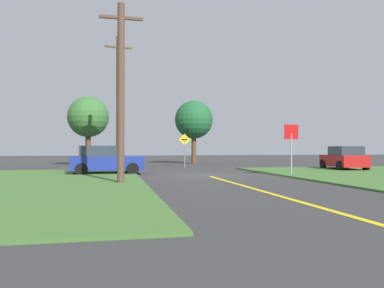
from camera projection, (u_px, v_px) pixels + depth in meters
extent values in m
plane|color=#353535|center=(206.00, 175.00, 20.81)|extent=(120.00, 120.00, 0.00)
cube|color=yellow|center=(263.00, 191.00, 12.98)|extent=(0.20, 14.00, 0.01)
cylinder|color=#9EA0A8|center=(291.00, 154.00, 20.56)|extent=(0.07, 0.07, 2.29)
cube|color=red|center=(291.00, 132.00, 20.57)|extent=(0.79, 0.07, 0.79)
cube|color=navy|center=(107.00, 163.00, 21.60)|extent=(4.03, 1.98, 0.76)
cube|color=#2D3842|center=(100.00, 151.00, 21.51)|extent=(2.23, 1.72, 0.60)
cylinder|color=black|center=(130.00, 167.00, 22.81)|extent=(0.68, 0.23, 0.68)
cylinder|color=black|center=(133.00, 169.00, 20.99)|extent=(0.68, 0.23, 0.68)
cylinder|color=black|center=(83.00, 168.00, 22.19)|extent=(0.68, 0.23, 0.68)
cylinder|color=black|center=(82.00, 170.00, 20.38)|extent=(0.68, 0.23, 0.68)
cube|color=red|center=(343.00, 161.00, 25.91)|extent=(2.32, 4.11, 0.76)
cube|color=#2D3842|center=(346.00, 151.00, 25.58)|extent=(1.86, 2.35, 0.60)
cylinder|color=black|center=(323.00, 164.00, 27.18)|extent=(0.32, 0.70, 0.68)
cylinder|color=black|center=(347.00, 164.00, 27.29)|extent=(0.32, 0.70, 0.68)
cylinder|color=black|center=(340.00, 166.00, 24.53)|extent=(0.32, 0.70, 0.68)
cylinder|color=black|center=(366.00, 166.00, 24.64)|extent=(0.32, 0.70, 0.68)
cylinder|color=brown|center=(121.00, 94.00, 15.66)|extent=(0.29, 0.29, 7.47)
cube|color=brown|center=(121.00, 18.00, 15.70)|extent=(1.80, 0.14, 0.12)
cylinder|color=brown|center=(118.00, 103.00, 25.47)|extent=(0.29, 0.29, 9.00)
cube|color=brown|center=(118.00, 47.00, 25.51)|extent=(1.80, 0.37, 0.12)
cylinder|color=slate|center=(185.00, 153.00, 29.58)|extent=(0.08, 0.08, 2.16)
cube|color=yellow|center=(185.00, 140.00, 29.59)|extent=(0.90, 0.14, 0.91)
cube|color=black|center=(185.00, 140.00, 29.59)|extent=(0.45, 0.09, 0.10)
cylinder|color=brown|center=(194.00, 149.00, 36.65)|extent=(0.46, 0.46, 2.79)
sphere|color=#1E5C2E|center=(194.00, 120.00, 36.68)|extent=(3.68, 3.68, 3.68)
cylinder|color=brown|center=(88.00, 149.00, 32.71)|extent=(0.45, 0.45, 2.80)
sphere|color=#346A2E|center=(88.00, 117.00, 32.74)|extent=(3.51, 3.51, 3.51)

